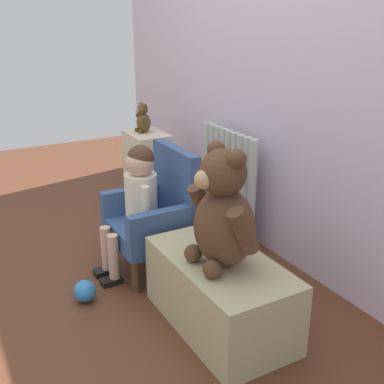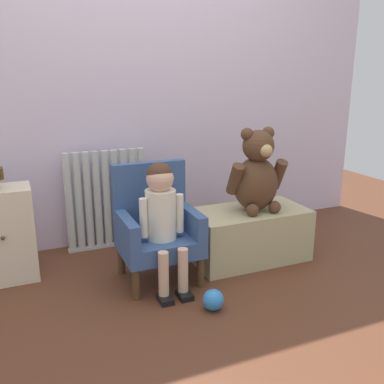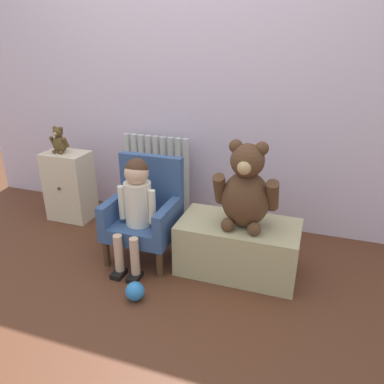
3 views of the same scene
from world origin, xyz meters
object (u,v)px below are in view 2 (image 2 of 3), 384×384
Objects in this scene: small_dresser at (3,235)px; low_bench at (249,234)px; radiator at (107,200)px; child_figure at (162,208)px; child_armchair at (156,226)px; large_teddy_bear at (257,175)px; toy_ball at (213,300)px.

small_dresser is 0.75× the size of low_bench.
child_figure reaches higher than radiator.
large_teddy_bear reaches higher than child_armchair.
low_bench is 6.71× the size of toy_ball.
child_armchair reaches higher than toy_ball.
toy_ball is at bearing -38.93° from small_dresser.
radiator reaches higher than child_armchair.
large_teddy_bear is 0.86m from toy_ball.
small_dresser is 0.82× the size of child_armchair.
child_armchair is at bearing 90.00° from child_figure.
small_dresser reaches higher than low_bench.
toy_ball is (0.31, -1.03, -0.28)m from radiator.
child_armchair reaches higher than low_bench.
child_figure is at bearing -169.03° from low_bench.
radiator reaches higher than low_bench.
child_figure is 1.36× the size of large_teddy_bear.
small_dresser is 0.88m from child_armchair.
low_bench is at bearing 10.97° from child_figure.
child_figure is 0.67m from large_teddy_bear.
child_figure is 0.70m from low_bench.
low_bench is at bearing 44.75° from toy_ball.
child_armchair is 1.28× the size of large_teddy_bear.
child_armchair is 6.14× the size of toy_ball.
toy_ball is (0.15, -0.47, -0.26)m from child_armchair.
small_dresser is at bearing 167.93° from large_teddy_bear.
low_bench is (1.45, -0.30, -0.11)m from small_dresser.
large_teddy_bear reaches higher than low_bench.
small_dresser is (-0.65, -0.25, -0.06)m from radiator.
large_teddy_bear reaches higher than child_figure.
toy_ball is at bearing -72.66° from child_armchair.
radiator is at bearing 106.76° from toy_ball.
small_dresser is at bearing 152.66° from child_figure.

